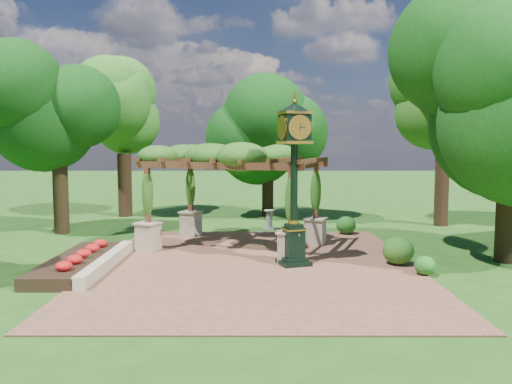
{
  "coord_description": "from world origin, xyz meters",
  "views": [
    {
      "loc": [
        0.02,
        -14.58,
        3.8
      ],
      "look_at": [
        0.0,
        2.5,
        2.2
      ],
      "focal_mm": 35.0,
      "sensor_mm": 36.0,
      "label": 1
    }
  ],
  "objects": [
    {
      "name": "shrub_mid",
      "position": [
        4.51,
        0.94,
        0.48
      ],
      "size": [
        1.27,
        1.27,
        0.89
      ],
      "primitive_type": "ellipsoid",
      "rotation": [
        0.0,
        0.0,
        -0.35
      ],
      "color": "#265818",
      "rests_on": "brick_plaza"
    },
    {
      "name": "tree_north",
      "position": [
        0.62,
        12.02,
        4.56
      ],
      "size": [
        4.35,
        4.35,
        6.62
      ],
      "color": "black",
      "rests_on": "ground"
    },
    {
      "name": "ground",
      "position": [
        0.0,
        0.0,
        0.0
      ],
      "size": [
        120.0,
        120.0,
        0.0
      ],
      "primitive_type": "plane",
      "color": "#1E4714",
      "rests_on": "ground"
    },
    {
      "name": "pergola",
      "position": [
        -0.81,
        3.65,
        3.2
      ],
      "size": [
        7.16,
        5.8,
        3.9
      ],
      "rotation": [
        0.0,
        0.0,
        -0.36
      ],
      "color": "tan",
      "rests_on": "brick_plaza"
    },
    {
      "name": "tree_west_near",
      "position": [
        -8.41,
        6.74,
        5.27
      ],
      "size": [
        4.12,
        4.12,
        7.68
      ],
      "color": "#342415",
      "rests_on": "ground"
    },
    {
      "name": "pedestal_clock",
      "position": [
        1.2,
        0.95,
        3.09
      ],
      "size": [
        1.29,
        1.29,
        5.18
      ],
      "rotation": [
        0.0,
        0.0,
        0.33
      ],
      "color": "black",
      "rests_on": "brick_plaza"
    },
    {
      "name": "tree_east_far",
      "position": [
        8.79,
        8.91,
        6.18
      ],
      "size": [
        4.41,
        4.41,
        8.99
      ],
      "color": "black",
      "rests_on": "ground"
    },
    {
      "name": "border_wall",
      "position": [
        -4.6,
        0.5,
        0.2
      ],
      "size": [
        0.35,
        5.0,
        0.4
      ],
      "primitive_type": "cube",
      "color": "#C6B793",
      "rests_on": "ground"
    },
    {
      "name": "sundial",
      "position": [
        0.59,
        7.77,
        0.39
      ],
      "size": [
        0.55,
        0.55,
        0.89
      ],
      "rotation": [
        0.0,
        0.0,
        -0.13
      ],
      "color": "gray",
      "rests_on": "ground"
    },
    {
      "name": "shrub_back",
      "position": [
        3.83,
        6.42,
        0.41
      ],
      "size": [
        1.1,
        1.1,
        0.75
      ],
      "primitive_type": "ellipsoid",
      "rotation": [
        0.0,
        0.0,
        -0.43
      ],
      "color": "#1F5719",
      "rests_on": "brick_plaza"
    },
    {
      "name": "flower_bed",
      "position": [
        -5.5,
        0.5,
        0.18
      ],
      "size": [
        1.5,
        5.0,
        0.36
      ],
      "primitive_type": "cube",
      "color": "red",
      "rests_on": "ground"
    },
    {
      "name": "brick_plaza",
      "position": [
        0.0,
        1.0,
        0.02
      ],
      "size": [
        10.0,
        12.0,
        0.04
      ],
      "primitive_type": "cube",
      "color": "brown",
      "rests_on": "ground"
    },
    {
      "name": "shrub_front",
      "position": [
        4.93,
        -0.33,
        0.32
      ],
      "size": [
        0.8,
        0.8,
        0.56
      ],
      "primitive_type": "ellipsoid",
      "rotation": [
        0.0,
        0.0,
        -0.37
      ],
      "color": "#20601B",
      "rests_on": "brick_plaza"
    },
    {
      "name": "tree_west_far",
      "position": [
        -7.04,
        12.02,
        5.93
      ],
      "size": [
        3.86,
        3.86,
        8.68
      ],
      "color": "#301E12",
      "rests_on": "ground"
    }
  ]
}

